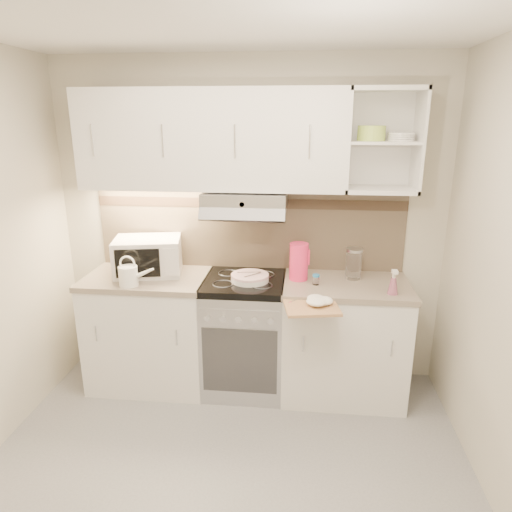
# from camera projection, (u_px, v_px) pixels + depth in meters

# --- Properties ---
(ground) EXTENTS (3.00, 3.00, 0.00)m
(ground) POSITION_uv_depth(u_px,v_px,m) (221.00, 492.00, 2.61)
(ground) COLOR gray
(ground) RESTS_ON ground
(room_shell) EXTENTS (3.04, 2.84, 2.52)m
(room_shell) POSITION_uv_depth(u_px,v_px,m) (226.00, 199.00, 2.48)
(room_shell) COLOR beige
(room_shell) RESTS_ON ground
(base_cabinet_left) EXTENTS (0.90, 0.60, 0.86)m
(base_cabinet_left) POSITION_uv_depth(u_px,v_px,m) (151.00, 332.00, 3.61)
(base_cabinet_left) COLOR white
(base_cabinet_left) RESTS_ON ground
(worktop_left) EXTENTS (0.92, 0.62, 0.04)m
(worktop_left) POSITION_uv_depth(u_px,v_px,m) (147.00, 278.00, 3.47)
(worktop_left) COLOR gray
(worktop_left) RESTS_ON base_cabinet_left
(base_cabinet_right) EXTENTS (0.90, 0.60, 0.86)m
(base_cabinet_right) POSITION_uv_depth(u_px,v_px,m) (343.00, 341.00, 3.45)
(base_cabinet_right) COLOR white
(base_cabinet_right) RESTS_ON ground
(worktop_right) EXTENTS (0.92, 0.62, 0.04)m
(worktop_right) POSITION_uv_depth(u_px,v_px,m) (346.00, 285.00, 3.32)
(worktop_right) COLOR gray
(worktop_right) RESTS_ON base_cabinet_right
(electric_range) EXTENTS (0.60, 0.60, 0.90)m
(electric_range) POSITION_uv_depth(u_px,v_px,m) (245.00, 334.00, 3.52)
(electric_range) COLOR #B7B7BC
(electric_range) RESTS_ON ground
(microwave) EXTENTS (0.55, 0.45, 0.28)m
(microwave) POSITION_uv_depth(u_px,v_px,m) (148.00, 256.00, 3.48)
(microwave) COLOR silver
(microwave) RESTS_ON worktop_left
(watering_can) EXTENTS (0.26, 0.13, 0.22)m
(watering_can) POSITION_uv_depth(u_px,v_px,m) (129.00, 275.00, 3.24)
(watering_can) COLOR white
(watering_can) RESTS_ON worktop_left
(plate_stack) EXTENTS (0.28, 0.28, 0.06)m
(plate_stack) POSITION_uv_depth(u_px,v_px,m) (250.00, 278.00, 3.35)
(plate_stack) COLOR silver
(plate_stack) RESTS_ON electric_range
(bread_loaf) EXTENTS (0.16, 0.16, 0.04)m
(bread_loaf) POSITION_uv_depth(u_px,v_px,m) (242.00, 276.00, 3.39)
(bread_loaf) COLOR #B96A40
(bread_loaf) RESTS_ON electric_range
(pink_pitcher) EXTENTS (0.15, 0.14, 0.28)m
(pink_pitcher) POSITION_uv_depth(u_px,v_px,m) (299.00, 261.00, 3.35)
(pink_pitcher) COLOR #FF2B62
(pink_pitcher) RESTS_ON worktop_right
(glass_jar) EXTENTS (0.12, 0.12, 0.23)m
(glass_jar) POSITION_uv_depth(u_px,v_px,m) (354.00, 263.00, 3.38)
(glass_jar) COLOR white
(glass_jar) RESTS_ON worktop_right
(spice_jar) EXTENTS (0.05, 0.05, 0.08)m
(spice_jar) POSITION_uv_depth(u_px,v_px,m) (316.00, 279.00, 3.27)
(spice_jar) COLOR silver
(spice_jar) RESTS_ON worktop_right
(spray_bottle) EXTENTS (0.07, 0.07, 0.19)m
(spray_bottle) POSITION_uv_depth(u_px,v_px,m) (393.00, 284.00, 3.09)
(spray_bottle) COLOR pink
(spray_bottle) RESTS_ON worktop_right
(cutting_board) EXTENTS (0.39, 0.36, 0.02)m
(cutting_board) POSITION_uv_depth(u_px,v_px,m) (311.00, 306.00, 2.98)
(cutting_board) COLOR tan
(cutting_board) RESTS_ON base_cabinet_right
(dish_towel) EXTENTS (0.26, 0.23, 0.07)m
(dish_towel) POSITION_uv_depth(u_px,v_px,m) (315.00, 298.00, 3.01)
(dish_towel) COLOR white
(dish_towel) RESTS_ON cutting_board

